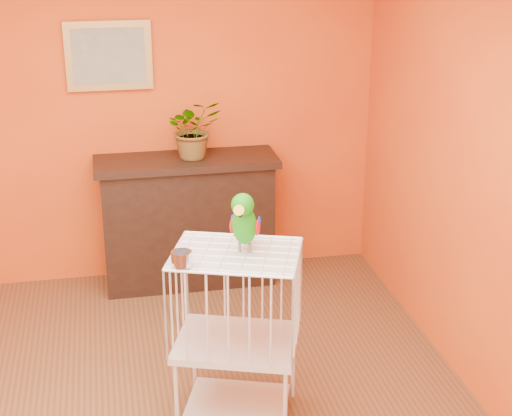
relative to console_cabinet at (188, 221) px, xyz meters
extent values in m
plane|color=#D95914|center=(-0.51, 0.24, 0.79)|extent=(4.00, 0.00, 4.00)
plane|color=#D95914|center=(1.49, -2.01, 0.79)|extent=(0.00, 4.50, 4.50)
cube|color=black|center=(0.00, 0.00, -0.03)|extent=(1.27, 0.42, 0.96)
cube|color=black|center=(0.00, 0.00, 0.48)|extent=(1.36, 0.49, 0.05)
cube|color=black|center=(0.00, -0.19, -0.03)|extent=(0.89, 0.02, 0.48)
cube|color=maroon|center=(-0.26, -0.05, -0.13)|extent=(0.05, 0.19, 0.30)
cube|color=#325128|center=(-0.18, -0.05, -0.13)|extent=(0.05, 0.19, 0.30)
cube|color=maroon|center=(-0.08, -0.05, -0.13)|extent=(0.05, 0.19, 0.30)
cube|color=#325128|center=(0.02, -0.05, -0.13)|extent=(0.05, 0.19, 0.30)
cube|color=maroon|center=(0.13, -0.05, -0.13)|extent=(0.05, 0.19, 0.30)
imported|color=#26722D|center=(0.07, 0.02, 0.68)|extent=(0.45, 0.49, 0.34)
cube|color=#A27839|center=(-0.51, 0.21, 1.24)|extent=(0.62, 0.03, 0.50)
cube|color=gray|center=(-0.51, 0.19, 1.24)|extent=(0.52, 0.01, 0.40)
cube|color=silver|center=(0.06, -1.81, -0.42)|extent=(0.67, 0.59, 0.02)
cube|color=silver|center=(0.06, -1.81, -0.03)|extent=(0.79, 0.70, 0.04)
cube|color=silver|center=(0.06, -1.81, 0.51)|extent=(0.79, 0.70, 0.01)
cylinder|color=silver|center=(-0.30, -1.93, -0.28)|extent=(0.02, 0.02, 0.46)
cylinder|color=silver|center=(0.27, -2.12, -0.28)|extent=(0.02, 0.02, 0.46)
cylinder|color=silver|center=(-0.15, -1.49, -0.28)|extent=(0.02, 0.02, 0.46)
cylinder|color=silver|center=(0.42, -1.69, -0.28)|extent=(0.02, 0.02, 0.46)
cylinder|color=silver|center=(-0.24, -1.92, 0.56)|extent=(0.11, 0.11, 0.08)
cylinder|color=#59544C|center=(0.09, -1.79, 0.54)|extent=(0.02, 0.02, 0.05)
cylinder|color=#59544C|center=(0.14, -1.81, 0.54)|extent=(0.02, 0.02, 0.05)
ellipsoid|color=#0B8E06|center=(0.11, -1.80, 0.67)|extent=(0.20, 0.23, 0.25)
ellipsoid|color=#0B8E06|center=(0.09, -1.84, 0.80)|extent=(0.16, 0.16, 0.12)
cone|color=orange|center=(0.07, -1.89, 0.79)|extent=(0.08, 0.10, 0.08)
cone|color=black|center=(0.08, -1.88, 0.76)|extent=(0.04, 0.04, 0.03)
sphere|color=black|center=(0.05, -1.84, 0.81)|extent=(0.02, 0.02, 0.02)
sphere|color=black|center=(0.12, -1.87, 0.81)|extent=(0.02, 0.02, 0.02)
ellipsoid|color=#A50C0C|center=(0.05, -1.76, 0.66)|extent=(0.06, 0.08, 0.08)
ellipsoid|color=navy|center=(0.18, -1.82, 0.66)|extent=(0.06, 0.08, 0.08)
cone|color=#0B8E06|center=(0.14, -1.73, 0.59)|extent=(0.14, 0.19, 0.13)
camera|label=1|loc=(-0.58, -5.57, 2.22)|focal=55.00mm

